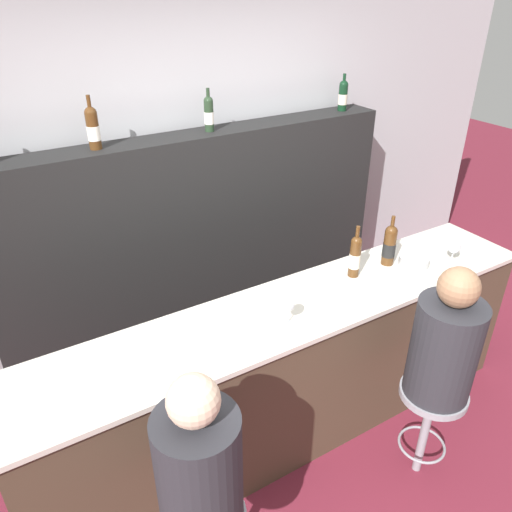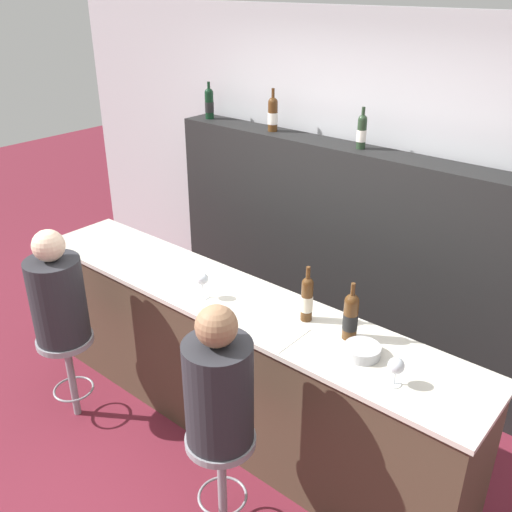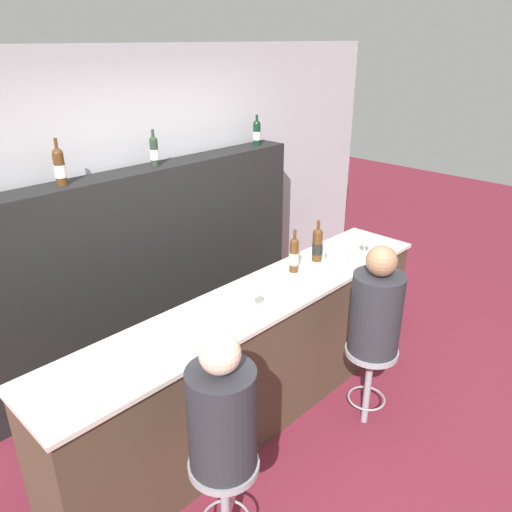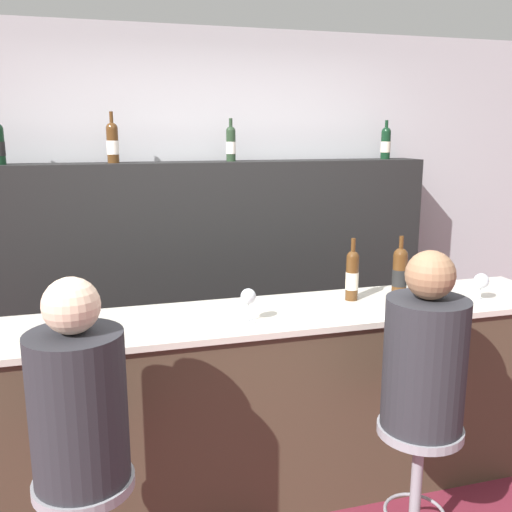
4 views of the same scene
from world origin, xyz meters
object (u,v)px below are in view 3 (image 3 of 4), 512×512
wine_bottle_counter_0 (294,255)px  bar_stool_left (224,482)px  wine_bottle_backbar_1 (59,166)px  guest_seated_right (376,308)px  wine_glass_0 (255,294)px  guest_seated_left (222,412)px  wine_bottle_counter_1 (317,244)px  metal_bowl (337,255)px  bar_stool_right (370,365)px  wine_bottle_backbar_3 (257,132)px  wine_bottle_backbar_2 (154,151)px  wine_glass_1 (365,242)px

wine_bottle_counter_0 → bar_stool_left: 1.71m
wine_bottle_backbar_1 → guest_seated_right: bearing=-58.1°
wine_glass_0 → bar_stool_left: 1.12m
guest_seated_left → wine_bottle_counter_1: bearing=23.3°
wine_bottle_backbar_1 → bar_stool_left: size_ratio=0.51×
metal_bowl → guest_seated_left: guest_seated_left is taller
wine_bottle_counter_1 → bar_stool_right: 1.01m
guest_seated_left → guest_seated_right: bearing=-0.0°
guest_seated_left → wine_bottle_backbar_1: bearing=82.9°
wine_bottle_counter_0 → wine_bottle_backbar_1: wine_bottle_backbar_1 is taller
guest_seated_left → bar_stool_right: bearing=-0.0°
wine_bottle_counter_0 → bar_stool_right: (-0.00, -0.73, -0.64)m
wine_bottle_counter_0 → wine_bottle_backbar_3: size_ratio=1.20×
wine_glass_0 → bar_stool_left: bearing=-145.7°
wine_glass_0 → bar_stool_left: (-0.78, -0.53, -0.62)m
wine_bottle_backbar_3 → guest_seated_left: size_ratio=0.37×
bar_stool_left → guest_seated_left: guest_seated_left is taller
wine_glass_0 → wine_bottle_backbar_2: bearing=79.7°
wine_bottle_backbar_3 → wine_glass_1: 1.53m
wine_bottle_counter_0 → guest_seated_right: bearing=-90.2°
wine_bottle_counter_1 → bar_stool_left: bearing=-156.7°
wine_glass_1 → bar_stool_right: (-0.67, -0.53, -0.60)m
wine_glass_0 → metal_bowl: wine_glass_0 is taller
bar_stool_right → wine_bottle_backbar_2: bearing=101.6°
wine_bottle_backbar_3 → wine_glass_1: (-0.13, -1.35, -0.71)m
wine_bottle_backbar_2 → guest_seated_left: bearing=-118.5°
metal_bowl → bar_stool_right: 0.93m
wine_glass_1 → wine_bottle_backbar_2: bearing=127.9°
bar_stool_left → wine_bottle_counter_0: bearing=27.4°
wine_bottle_backbar_2 → wine_glass_1: size_ratio=1.94×
wine_bottle_backbar_1 → bar_stool_left: wine_bottle_backbar_1 is taller
metal_bowl → guest_seated_right: 0.77m
wine_bottle_counter_1 → wine_bottle_backbar_3: size_ratio=1.20×
wine_glass_1 → bar_stool_right: bearing=-141.5°
guest_seated_right → guest_seated_left: bearing=180.0°
wine_glass_0 → wine_glass_1: wine_glass_0 is taller
wine_bottle_counter_1 → guest_seated_right: guest_seated_right is taller
wine_bottle_counter_1 → guest_seated_right: (-0.29, -0.73, -0.17)m
bar_stool_left → guest_seated_right: (1.41, 0.00, 0.47)m
wine_bottle_counter_1 → metal_bowl: size_ratio=1.76×
guest_seated_right → wine_bottle_backbar_1: bearing=121.9°
wine_bottle_backbar_3 → guest_seated_right: size_ratio=0.36×
wine_bottle_counter_0 → wine_bottle_counter_1: bearing=0.0°
wine_bottle_backbar_2 → guest_seated_right: (0.38, -1.88, -0.84)m
wine_glass_1 → guest_seated_left: 2.14m
wine_bottle_backbar_1 → bar_stool_left: (-0.24, -1.88, -1.32)m
wine_bottle_counter_0 → wine_bottle_backbar_3: 1.55m
wine_glass_1 → metal_bowl: bearing=156.6°
wine_bottle_backbar_2 → metal_bowl: wine_bottle_backbar_2 is taller
wine_glass_1 → metal_bowl: 0.27m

